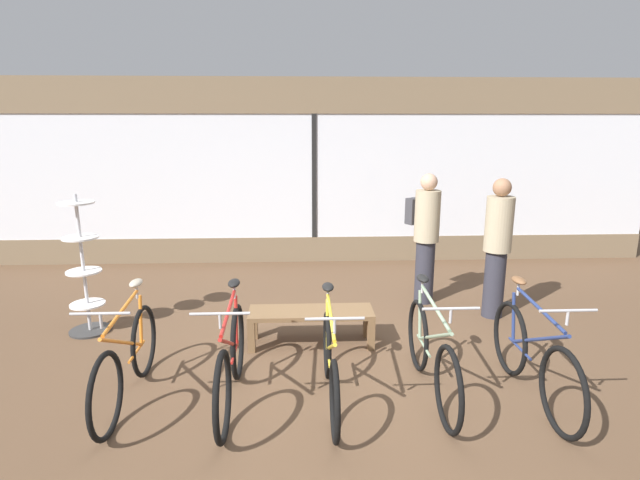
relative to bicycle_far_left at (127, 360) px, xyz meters
The scene contains 11 objects.
ground_plane 1.90m from the bicycle_far_left, 10.98° to the left, with size 24.00×24.00×0.00m, color brown.
shop_back_wall 5.08m from the bicycle_far_left, 68.25° to the left, with size 12.00×0.08×3.20m.
bicycle_far_left is the anchor object (origin of this frame).
bicycle_left 0.94m from the bicycle_far_left, ahead, with size 0.46×1.74×1.05m.
bicycle_center 1.82m from the bicycle_far_left, ahead, with size 0.46×1.67×1.01m.
bicycle_right 2.74m from the bicycle_far_left, ahead, with size 0.46×1.77×1.04m.
bicycle_far_right 3.64m from the bicycle_far_left, ahead, with size 0.46×1.76×1.05m.
accessory_rack 1.88m from the bicycle_far_left, 122.06° to the left, with size 0.48×0.48×1.67m.
display_bench 2.01m from the bicycle_far_left, 33.64° to the left, with size 1.40×0.44×0.40m.
customer_near_rack 4.48m from the bicycle_far_left, 24.45° to the left, with size 0.37×0.37×1.80m.
customer_by_window 4.12m from the bicycle_far_left, 36.45° to the left, with size 0.50×0.56×1.80m.
Camera 1 is at (-0.28, -4.51, 2.48)m, focal length 28.00 mm.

